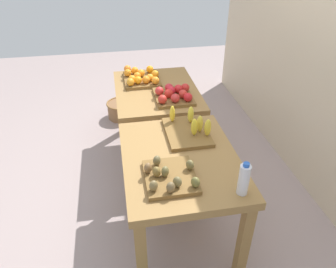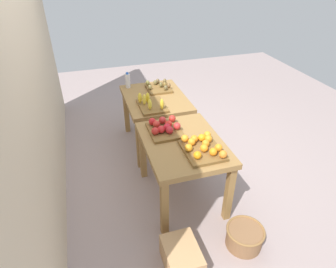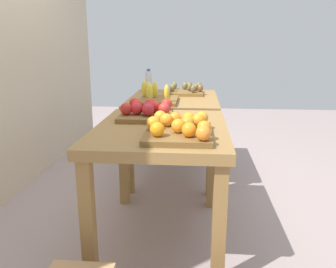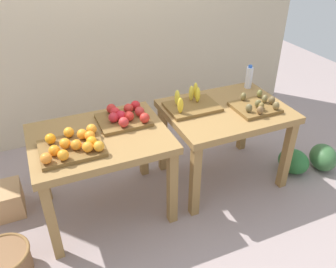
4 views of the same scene
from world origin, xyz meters
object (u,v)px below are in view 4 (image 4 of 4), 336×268
water_bottle (249,77)px  wicker_basket (5,262)px  apple_bin (125,116)px  watermelon_pile (309,159)px  display_table_left (100,147)px  banana_crate (191,104)px  orange_bin (73,145)px  display_table_right (225,119)px  kiwi_bin (257,106)px

water_bottle → wicker_basket: bearing=-164.8°
apple_bin → water_bottle: (1.29, 0.16, 0.06)m
apple_bin → wicker_basket: apple_bin is taller
apple_bin → watermelon_pile: bearing=-12.3°
display_table_left → watermelon_pile: (1.98, -0.25, -0.52)m
banana_crate → wicker_basket: 1.85m
display_table_left → watermelon_pile: 2.06m
orange_bin → water_bottle: (1.74, 0.42, 0.06)m
display_table_left → apple_bin: (0.25, 0.13, 0.16)m
water_bottle → watermelon_pile: (0.45, -0.54, -0.73)m
display_table_left → watermelon_pile: size_ratio=1.56×
display_table_left → wicker_basket: 1.03m
banana_crate → watermelon_pile: banana_crate is taller
water_bottle → watermelon_pile: bearing=-50.5°
display_table_right → orange_bin: bearing=-174.6°
display_table_right → wicker_basket: size_ratio=2.85×
display_table_left → orange_bin: (-0.21, -0.13, 0.15)m
kiwi_bin → watermelon_pile: size_ratio=0.54×
display_table_left → kiwi_bin: 1.36m
banana_crate → watermelon_pile: bearing=-18.2°
water_bottle → wicker_basket: water_bottle is taller
apple_bin → kiwi_bin: size_ratio=1.10×
apple_bin → water_bottle: 1.30m
orange_bin → kiwi_bin: orange_bin is taller
apple_bin → wicker_basket: (-1.06, -0.48, -0.68)m
water_bottle → display_table_right: bearing=-145.0°
display_table_right → wicker_basket: 2.04m
orange_bin → kiwi_bin: size_ratio=1.26×
orange_bin → display_table_left: bearing=31.1°
wicker_basket → display_table_right: bearing=10.2°
banana_crate → watermelon_pile: 1.37m
kiwi_bin → display_table_left: bearing=175.0°
orange_bin → water_bottle: size_ratio=2.04×
watermelon_pile → wicker_basket: bearing=-178.0°
watermelon_pile → wicker_basket: watermelon_pile is taller
orange_bin → apple_bin: bearing=28.9°
display_table_left → apple_bin: bearing=27.0°
display_table_left → banana_crate: 0.86m
kiwi_bin → watermelon_pile: kiwi_bin is taller
kiwi_bin → water_bottle: bearing=65.1°
kiwi_bin → wicker_basket: bearing=-173.8°
display_table_left → apple_bin: size_ratio=2.60×
display_table_left → orange_bin: bearing=-148.9°
display_table_right → banana_crate: banana_crate is taller
display_table_right → apple_bin: 0.90m
display_table_right → wicker_basket: (-1.94, -0.35, -0.53)m
orange_bin → kiwi_bin: bearing=0.3°
display_table_left → wicker_basket: (-0.82, -0.35, -0.53)m
kiwi_bin → apple_bin: bearing=167.5°
water_bottle → wicker_basket: 2.55m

